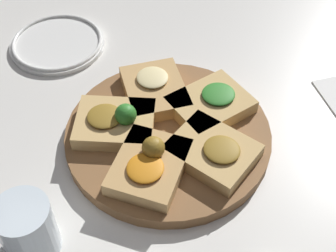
% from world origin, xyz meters
% --- Properties ---
extents(ground_plane, '(3.00, 3.00, 0.00)m').
position_xyz_m(ground_plane, '(0.00, 0.00, 0.00)').
color(ground_plane, silver).
extents(serving_board, '(0.37, 0.37, 0.02)m').
position_xyz_m(serving_board, '(0.00, 0.00, 0.01)').
color(serving_board, brown).
rests_on(serving_board, ground_plane).
extents(focaccia_slice_0, '(0.16, 0.14, 0.06)m').
position_xyz_m(focaccia_slice_0, '(-0.09, 0.02, 0.04)').
color(focaccia_slice_0, tan).
rests_on(focaccia_slice_0, serving_board).
extents(focaccia_slice_1, '(0.17, 0.18, 0.04)m').
position_xyz_m(focaccia_slice_1, '(-0.05, -0.08, 0.04)').
color(focaccia_slice_1, tan).
rests_on(focaccia_slice_1, serving_board).
extents(focaccia_slice_2, '(0.17, 0.18, 0.04)m').
position_xyz_m(focaccia_slice_2, '(0.06, -0.08, 0.04)').
color(focaccia_slice_2, tan).
rests_on(focaccia_slice_2, serving_board).
extents(focaccia_slice_3, '(0.17, 0.15, 0.04)m').
position_xyz_m(focaccia_slice_3, '(0.09, 0.03, 0.04)').
color(focaccia_slice_3, tan).
rests_on(focaccia_slice_3, serving_board).
extents(focaccia_slice_4, '(0.11, 0.14, 0.06)m').
position_xyz_m(focaccia_slice_4, '(-0.00, 0.09, 0.04)').
color(focaccia_slice_4, tan).
rests_on(focaccia_slice_4, serving_board).
extents(plate_right, '(0.21, 0.21, 0.02)m').
position_xyz_m(plate_right, '(0.26, 0.26, 0.01)').
color(plate_right, white).
rests_on(plate_right, ground_plane).
extents(water_glass, '(0.08, 0.08, 0.10)m').
position_xyz_m(water_glass, '(-0.22, 0.19, 0.05)').
color(water_glass, silver).
rests_on(water_glass, ground_plane).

